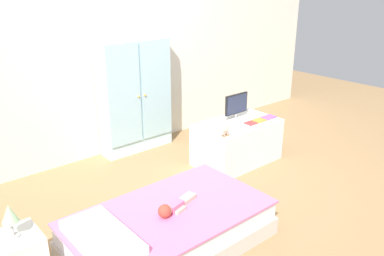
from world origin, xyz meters
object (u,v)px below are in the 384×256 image
at_px(doll, 171,208).
at_px(book_red, 251,123).
at_px(wardrobe, 135,93).
at_px(tv_monitor, 236,105).
at_px(tv_stand, 237,142).
at_px(book_purple, 268,117).
at_px(book_orange, 259,120).
at_px(bed, 169,229).
at_px(table_lamp, 10,215).
at_px(rocking_horse_toy, 226,131).

xyz_separation_m(doll, book_red, (1.49, 0.59, 0.13)).
distance_m(wardrobe, tv_monitor, 1.13).
height_order(tv_stand, book_purple, book_purple).
relative_size(doll, book_red, 3.39).
xyz_separation_m(wardrobe, book_purple, (0.98, -1.10, -0.21)).
relative_size(wardrobe, book_orange, 9.38).
relative_size(bed, book_purple, 9.25).
distance_m(table_lamp, book_orange, 2.62).
relative_size(wardrobe, book_red, 11.71).
bearing_deg(book_orange, wardrobe, 126.73).
height_order(book_orange, book_purple, book_purple).
xyz_separation_m(rocking_horse_toy, book_red, (0.44, 0.07, -0.04)).
xyz_separation_m(bed, book_red, (1.50, 0.57, 0.32)).
height_order(bed, tv_monitor, tv_monitor).
bearing_deg(wardrobe, book_red, -57.74).
bearing_deg(table_lamp, book_purple, 6.04).
relative_size(doll, wardrobe, 0.29).
distance_m(tv_stand, book_red, 0.27).
height_order(bed, book_purple, book_purple).
xyz_separation_m(tv_monitor, book_orange, (0.13, -0.21, -0.15)).
bearing_deg(doll, wardrobe, 64.74).
bearing_deg(book_orange, book_red, 180.00).
bearing_deg(bed, book_orange, 19.32).
bearing_deg(book_red, table_lamp, -173.28).
bearing_deg(rocking_horse_toy, wardrobe, 102.38).
height_order(wardrobe, tv_monitor, wardrobe).
height_order(table_lamp, book_red, table_lamp).
relative_size(table_lamp, book_orange, 1.56).
bearing_deg(bed, rocking_horse_toy, 25.01).
bearing_deg(book_red, tv_monitor, 91.61).
height_order(tv_stand, book_orange, book_orange).
relative_size(doll, tv_stand, 0.44).
relative_size(doll, book_purple, 2.45).
distance_m(doll, book_orange, 1.73).
xyz_separation_m(rocking_horse_toy, book_purple, (0.72, 0.07, -0.04)).
distance_m(tv_monitor, book_purple, 0.39).
bearing_deg(book_red, tv_stand, 119.54).
xyz_separation_m(bed, tv_stand, (1.43, 0.69, 0.08)).
distance_m(bed, table_lamp, 1.09).
xyz_separation_m(table_lamp, wardrobe, (1.79, 1.39, 0.14)).
bearing_deg(book_orange, tv_stand, 148.60).
height_order(bed, rocking_horse_toy, rocking_horse_toy).
height_order(tv_monitor, book_purple, tv_monitor).
distance_m(wardrobe, tv_stand, 1.25).
relative_size(rocking_horse_toy, book_orange, 0.71).
xyz_separation_m(bed, tv_monitor, (1.49, 0.78, 0.47)).
bearing_deg(rocking_horse_toy, tv_stand, 27.51).
bearing_deg(book_red, bed, -159.18).
xyz_separation_m(bed, table_lamp, (-0.98, 0.28, 0.39)).
bearing_deg(table_lamp, rocking_horse_toy, 6.08).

